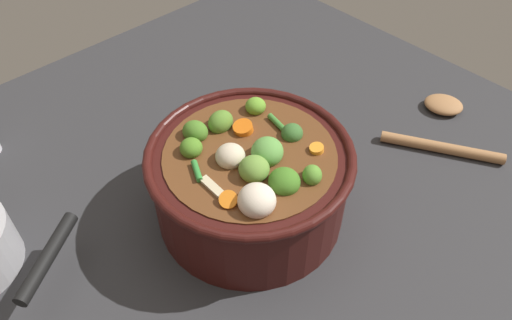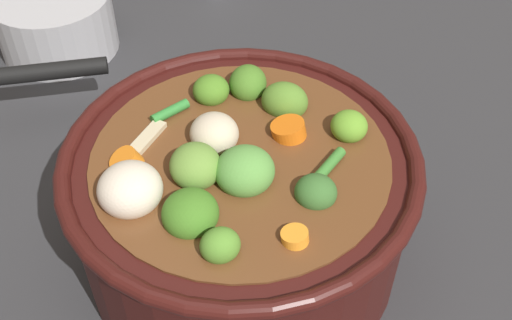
# 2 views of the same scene
# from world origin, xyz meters

# --- Properties ---
(ground_plane) EXTENTS (1.10, 1.10, 0.00)m
(ground_plane) POSITION_xyz_m (0.00, 0.00, 0.00)
(ground_plane) COLOR #2D2D30
(cooking_pot) EXTENTS (0.28, 0.28, 0.14)m
(cooking_pot) POSITION_xyz_m (0.00, -0.00, 0.07)
(cooking_pot) COLOR #38110F
(cooking_pot) RESTS_ON ground_plane
(small_saucepan) EXTENTS (0.22, 0.20, 0.07)m
(small_saucepan) POSITION_xyz_m (-0.18, -0.33, 0.04)
(small_saucepan) COLOR #ADADB2
(small_saucepan) RESTS_ON ground_plane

